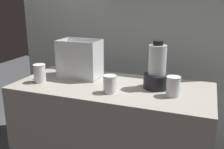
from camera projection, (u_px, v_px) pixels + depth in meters
counter at (112, 141)px, 1.98m from camera, size 1.40×0.64×0.90m
back_wall_unit at (141, 24)px, 2.43m from camera, size 2.60×0.24×2.50m
carrot_display_bin at (81, 66)px, 2.02m from camera, size 0.32×0.21×0.29m
blender_pitcher at (157, 70)px, 1.76m from camera, size 0.18×0.18×0.33m
juice_cup_mango_far_left at (40, 74)px, 1.90m from camera, size 0.09×0.09×0.13m
juice_cup_mango_left at (110, 85)px, 1.69m from camera, size 0.09×0.09×0.12m
juice_cup_carrot_middle at (173, 88)px, 1.63m from camera, size 0.09×0.09×0.13m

